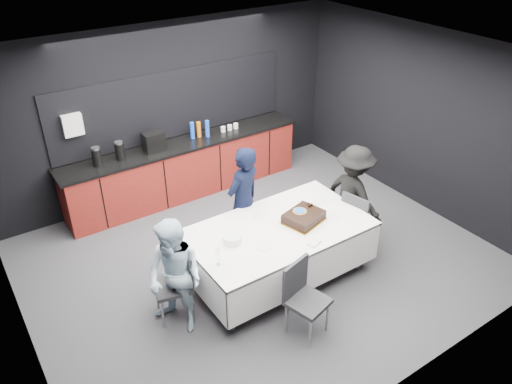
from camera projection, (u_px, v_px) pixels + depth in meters
ground at (260, 259)px, 6.97m from camera, size 6.00×6.00×0.00m
room_shell at (261, 138)px, 6.01m from camera, size 6.04×5.04×2.82m
kitchenette at (184, 164)px, 8.25m from camera, size 4.10×0.64×2.05m
party_table at (278, 236)px, 6.35m from camera, size 2.32×1.32×0.78m
cake_assembly at (304, 217)px, 6.37m from camera, size 0.60×0.53×0.16m
plate_stack at (232, 239)px, 5.98m from camera, size 0.23×0.23×0.10m
loose_plate_near at (264, 246)px, 5.93m from camera, size 0.21×0.21×0.01m
loose_plate_right_a at (319, 202)px, 6.79m from camera, size 0.20×0.20×0.01m
loose_plate_right_b at (334, 215)px, 6.52m from camera, size 0.20×0.20×0.01m
loose_plate_far at (260, 215)px, 6.51m from camera, size 0.20×0.20×0.01m
fork_pile at (314, 243)px, 5.98m from camera, size 0.19×0.15×0.03m
champagne_flute at (218, 253)px, 5.57m from camera, size 0.06×0.06×0.22m
chair_left at (178, 279)px, 5.81m from camera, size 0.50×0.50×0.92m
chair_right at (358, 218)px, 6.90m from camera, size 0.51×0.51×0.92m
chair_near at (302, 293)px, 5.60m from camera, size 0.51×0.51×0.92m
person_center at (243, 202)px, 6.76m from camera, size 0.67×0.54×1.61m
person_left at (175, 277)px, 5.55m from camera, size 0.78×0.86×1.45m
person_right at (353, 194)px, 7.05m from camera, size 0.62×0.99×1.47m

